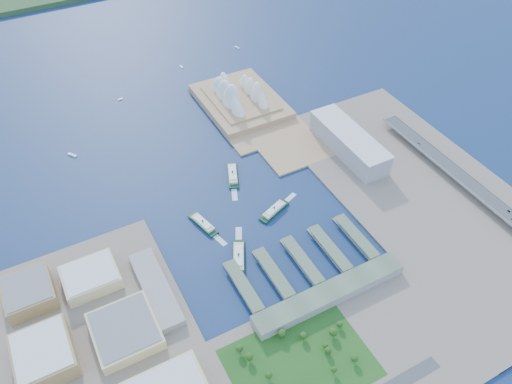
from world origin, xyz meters
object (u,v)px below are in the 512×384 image
car_a (512,220)px  car_b (509,211)px  ferry_a (203,223)px  ferry_b (233,174)px  ferry_d (274,209)px  car_c (419,143)px  ferry_c (239,257)px  toaster_building (349,142)px  opera_house (240,89)px

car_a → car_b: 15.73m
ferry_a → ferry_b: 106.41m
ferry_d → car_c: 269.16m
ferry_a → ferry_c: bearing=-92.1°
toaster_building → ferry_c: 273.64m
ferry_b → ferry_c: (-63.09, -146.36, 0.34)m
ferry_b → car_b: 391.40m
opera_house → toaster_building: size_ratio=1.16×
toaster_building → car_c: toaster_building is taller
opera_house → car_c: bearing=-52.5°
ferry_b → ferry_c: size_ratio=0.94×
car_c → ferry_a: bearing=-2.1°
ferry_a → ferry_b: ferry_b is taller
ferry_d → ferry_c: bearing=100.5°
car_c → opera_house: bearing=-52.5°
car_b → ferry_c: bearing=-17.1°
car_b → car_a: bearing=59.4°
toaster_building → ferry_b: (-186.42, 34.98, -15.15)m
car_a → car_b: size_ratio=0.86×
toaster_building → ferry_d: 178.61m
ferry_a → car_a: car_a is taller
opera_house → ferry_d: (-77.76, -259.29, -27.04)m
opera_house → ferry_c: (-159.51, -311.39, -26.31)m
ferry_a → car_c: car_c is taller
ferry_c → ferry_b: bearing=-86.9°
ferry_a → car_b: bearing=-40.9°
ferry_a → ferry_d: ferry_d is taller
ferry_c → toaster_building: bearing=-129.5°
toaster_building → ferry_c: toaster_building is taller
ferry_b → ferry_a: bearing=-116.2°
toaster_building → car_c: size_ratio=33.98×
opera_house → ferry_d: size_ratio=3.43×
ferry_b → car_b: size_ratio=13.31×
toaster_building → ferry_b: size_ratio=2.74×
toaster_building → car_a: bearing=-66.8°
opera_house → car_a: (191.00, -435.12, -16.53)m
ferry_d → ferry_a: bearing=54.4°
ferry_c → ferry_d: ferry_c is taller
ferry_b → car_c: 299.65m
ferry_a → car_b: (375.22, -186.16, 10.64)m
ferry_a → ferry_d: size_ratio=0.99×
car_a → car_b: (8.00, 13.54, 0.08)m
ferry_d → car_a: bearing=-145.2°
opera_house → car_b: 466.47m
car_c → ferry_c: bearing=10.1°
ferry_c → car_b: car_b is taller
ferry_c → ferry_d: (81.75, 52.09, -0.73)m
ferry_c → car_b: bearing=-170.6°
opera_house → ferry_a: opera_house is taller
opera_house → car_b: (199.00, -421.57, -16.45)m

